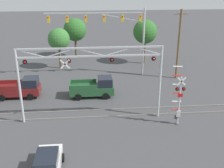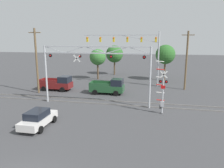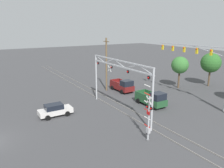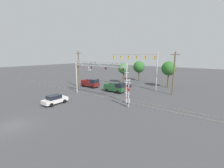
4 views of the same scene
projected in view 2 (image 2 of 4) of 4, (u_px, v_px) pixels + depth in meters
rail_track_near at (97, 103)px, 26.17m from camera, size 80.00×0.08×0.10m
rail_track_far at (100, 100)px, 27.54m from camera, size 80.00×0.08×0.10m
crossing_gantry at (95, 63)px, 24.90m from camera, size 12.68×0.27×6.85m
crossing_signal_mast at (162, 93)px, 22.35m from camera, size 1.26×0.35×5.52m
traffic_signal_span at (137, 47)px, 35.33m from camera, size 12.49×0.39×8.80m
pickup_truck_lead at (109, 87)px, 30.69m from camera, size 4.77×2.25×2.17m
pickup_truck_following at (58, 84)px, 32.85m from camera, size 4.81×2.25×2.17m
sedan_waiting at (38, 118)px, 19.24m from camera, size 1.97×4.11×1.55m
utility_pole_left at (37, 60)px, 30.50m from camera, size 1.80×0.28×9.07m
utility_pole_right at (186, 60)px, 32.50m from camera, size 1.80×0.28×8.77m
background_tree_beyond_span at (115, 54)px, 46.11m from camera, size 3.62×3.62×6.24m
background_tree_far_left_verge at (165, 55)px, 39.50m from camera, size 3.51×3.51×6.58m
background_tree_far_right_verge at (98, 57)px, 40.94m from camera, size 3.04×3.04×5.75m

